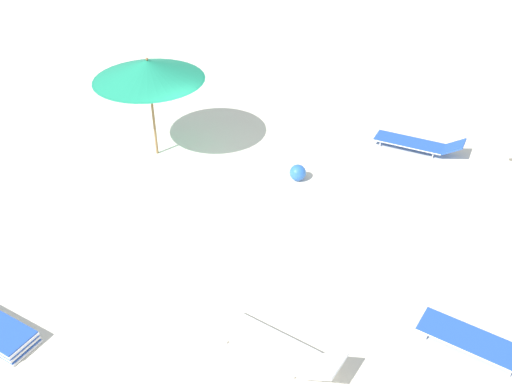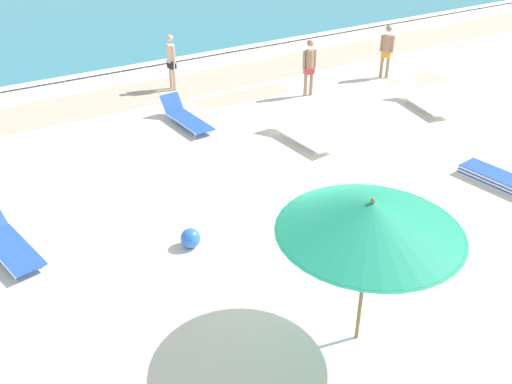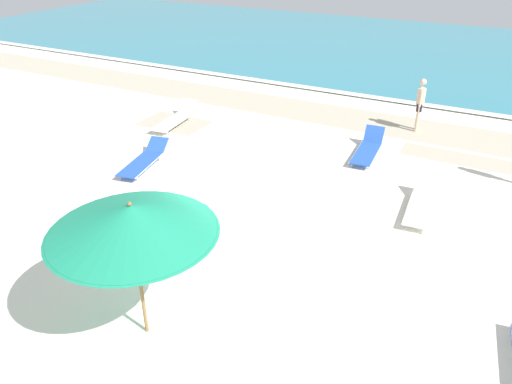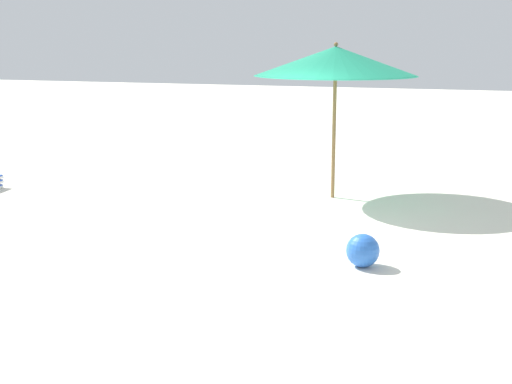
{
  "view_description": "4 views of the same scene",
  "coord_description": "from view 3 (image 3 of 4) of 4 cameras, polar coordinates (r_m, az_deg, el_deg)",
  "views": [
    {
      "loc": [
        7.56,
        7.26,
        7.47
      ],
      "look_at": [
        0.02,
        1.4,
        0.89
      ],
      "focal_mm": 40.0,
      "sensor_mm": 36.0,
      "label": 1
    },
    {
      "loc": [
        -5.57,
        -7.26,
        6.53
      ],
      "look_at": [
        -0.77,
        0.71,
        1.03
      ],
      "focal_mm": 40.0,
      "sensor_mm": 36.0,
      "label": 2
    },
    {
      "loc": [
        3.8,
        -7.26,
        6.21
      ],
      "look_at": [
        -0.78,
        1.44,
        0.86
      ],
      "focal_mm": 35.0,
      "sensor_mm": 36.0,
      "label": 3
    },
    {
      "loc": [
        -3.45,
        9.0,
        2.61
      ],
      "look_at": [
        -0.76,
        1.24,
        0.84
      ],
      "focal_mm": 50.0,
      "sensor_mm": 36.0,
      "label": 4
    }
  ],
  "objects": [
    {
      "name": "ground_plane",
      "position": [
        10.33,
        0.11,
        -8.93
      ],
      "size": [
        60.0,
        60.0,
        0.16
      ],
      "color": "silver"
    },
    {
      "name": "ocean_water",
      "position": [
        29.07,
        20.27,
        14.61
      ],
      "size": [
        60.0,
        18.33,
        0.07
      ],
      "color": "teal",
      "rests_on": "ground_plane"
    },
    {
      "name": "beach_umbrella",
      "position": [
        7.76,
        -14.02,
        -3.09
      ],
      "size": [
        2.66,
        2.66,
        2.56
      ],
      "color": "olive",
      "rests_on": "ground_plane"
    },
    {
      "name": "sun_lounger_under_umbrella",
      "position": [
        12.66,
        18.43,
        -1.35
      ],
      "size": [
        0.76,
        2.16,
        0.49
      ],
      "rotation": [
        0.0,
        0.0,
        0.07
      ],
      "color": "white",
      "rests_on": "ground_plane"
    },
    {
      "name": "sun_lounger_beside_umbrella",
      "position": [
        15.31,
        12.66,
        4.81
      ],
      "size": [
        0.76,
        2.12,
        0.62
      ],
      "rotation": [
        0.0,
        0.0,
        0.08
      ],
      "color": "blue",
      "rests_on": "ground_plane"
    },
    {
      "name": "sun_lounger_near_water_right",
      "position": [
        14.65,
        -12.67,
        3.63
      ],
      "size": [
        1.03,
        2.29,
        0.48
      ],
      "rotation": [
        0.0,
        0.0,
        0.2
      ],
      "color": "blue",
      "rests_on": "ground_plane"
    },
    {
      "name": "sun_lounger_mid_beach_solo",
      "position": [
        17.59,
        -9.26,
        8.26
      ],
      "size": [
        0.82,
        2.3,
        0.6
      ],
      "rotation": [
        0.0,
        0.0,
        0.1
      ],
      "color": "white",
      "rests_on": "ground_plane"
    },
    {
      "name": "beachgoer_wading_adult",
      "position": [
        17.46,
        18.26,
        9.77
      ],
      "size": [
        0.27,
        0.45,
        1.76
      ],
      "rotation": [
        0.0,
        0.0,
        4.86
      ],
      "color": "beige",
      "rests_on": "ground_plane"
    },
    {
      "name": "beach_ball",
      "position": [
        11.81,
        -6.2,
        -2.24
      ],
      "size": [
        0.39,
        0.39,
        0.39
      ],
      "color": "blue",
      "rests_on": "ground_plane"
    }
  ]
}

